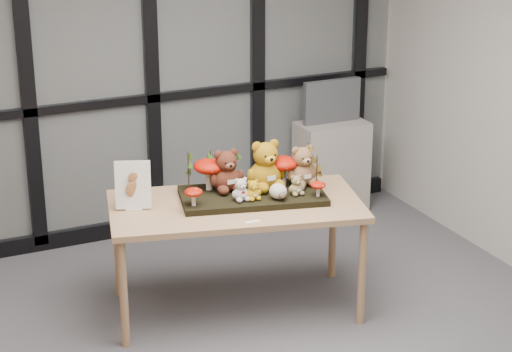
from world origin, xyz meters
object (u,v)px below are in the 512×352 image
mushroom_front_left (193,196)px  monitor (332,101)px  bear_tan_back (302,163)px  bear_pooh_yellow (265,162)px  diorama_tray (252,196)px  bear_brown_medium (226,168)px  plush_cream_hedgehog (278,191)px  sign_holder (133,187)px  bear_small_yellow (253,189)px  mushroom_front_right (318,188)px  mushroom_back_right (283,170)px  display_table (236,213)px  bear_beige_small (296,184)px  cabinet (331,167)px  bear_white_bow (241,188)px  mushroom_back_left (209,173)px

mushroom_front_left → monitor: bearing=37.4°
bear_tan_back → bear_pooh_yellow: bearing=-176.8°
diorama_tray → bear_brown_medium: bearing=153.5°
monitor → plush_cream_hedgehog: bearing=-129.7°
sign_holder → bear_tan_back: bearing=13.0°
bear_brown_medium → bear_small_yellow: bear_brown_medium is taller
bear_brown_medium → mushroom_front_right: 0.59m
mushroom_back_right → bear_pooh_yellow: bearing=-179.3°
diorama_tray → bear_small_yellow: bear_small_yellow is taller
display_table → mushroom_front_left: size_ratio=13.82×
display_table → diorama_tray: size_ratio=1.90×
mushroom_front_left → monitor: (1.65, 1.26, 0.08)m
display_table → bear_brown_medium: bear_brown_medium is taller
mushroom_front_left → bear_pooh_yellow: bearing=9.8°
display_table → bear_beige_small: size_ratio=11.87×
cabinet → sign_holder: bearing=-151.6°
bear_brown_medium → bear_beige_small: bear_brown_medium is taller
bear_pooh_yellow → mushroom_front_right: 0.37m
mushroom_back_right → cabinet: size_ratio=0.28×
bear_tan_back → mushroom_front_right: size_ratio=2.73×
bear_white_bow → monitor: monitor is taller
mushroom_back_left → cabinet: size_ratio=0.30×
bear_small_yellow → cabinet: 1.89m
bear_white_bow → display_table: bearing=116.5°
bear_small_yellow → mushroom_front_right: bearing=-3.6°
mushroom_back_left → monitor: 1.80m
bear_brown_medium → bear_tan_back: (0.48, -0.11, -0.00)m
plush_cream_hedgehog → mushroom_back_left: (-0.32, 0.33, 0.06)m
monitor → bear_tan_back: bearing=-126.3°
diorama_tray → monitor: (1.24, 1.22, 0.16)m
bear_beige_small → mushroom_back_right: 0.19m
mushroom_back_left → mushroom_front_right: size_ratio=2.08×
sign_holder → display_table: bearing=4.7°
mushroom_back_left → monitor: (1.46, 1.05, 0.03)m
bear_tan_back → monitor: 1.51m
diorama_tray → mushroom_front_right: (0.34, -0.22, 0.07)m
bear_white_bow → cabinet: bear_white_bow is taller
mushroom_back_right → monitor: monitor is taller
bear_pooh_yellow → bear_small_yellow: bearing=-122.3°
bear_brown_medium → mushroom_front_left: size_ratio=2.43×
bear_pooh_yellow → cabinet: 1.72m
bear_tan_back → cabinet: bearing=67.2°
mushroom_front_left → cabinet: 2.12m
monitor → mushroom_front_right: bearing=-122.0°
mushroom_back_left → monitor: size_ratio=0.45×
bear_beige_small → monitor: monitor is taller
diorama_tray → bear_pooh_yellow: 0.23m
diorama_tray → bear_small_yellow: bearing=-98.8°
bear_brown_medium → cabinet: size_ratio=0.40×
cabinet → monitor: 0.54m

